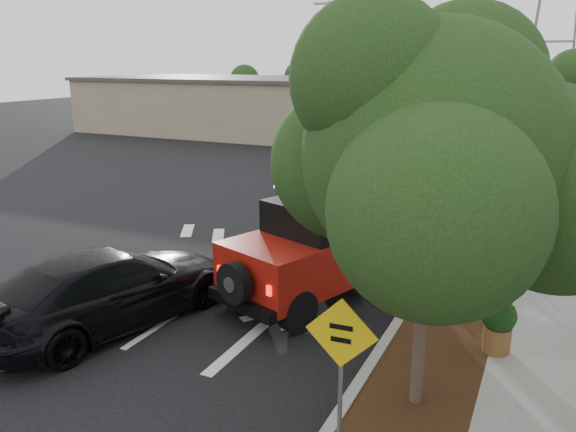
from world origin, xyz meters
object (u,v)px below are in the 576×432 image
Objects in this scene: silver_suv_ahead at (396,214)px; black_suv_oncoming at (110,287)px; speed_hump_sign at (341,351)px; red_jeep at (320,248)px.

black_suv_oncoming reaches higher than silver_suv_ahead.
speed_hump_sign is (1.91, -10.19, 0.77)m from silver_suv_ahead.
black_suv_oncoming is at bearing 160.26° from speed_hump_sign.
red_jeep is 0.88× the size of silver_suv_ahead.
red_jeep is 2.20× the size of speed_hump_sign.
silver_suv_ahead is (0.40, 5.33, -0.45)m from red_jeep.
speed_hump_sign is (2.31, -4.87, 0.32)m from red_jeep.
silver_suv_ahead is at bearing -100.04° from black_suv_oncoming.
speed_hump_sign reaches higher than black_suv_oncoming.
silver_suv_ahead is 9.38m from black_suv_oncoming.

